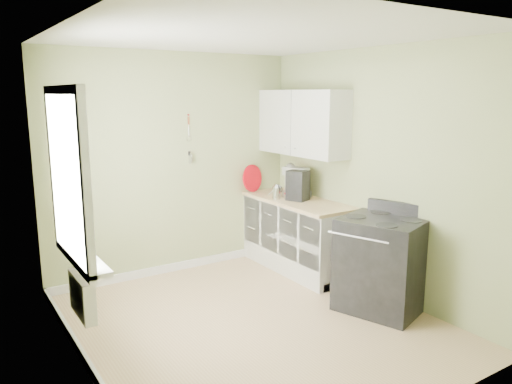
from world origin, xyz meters
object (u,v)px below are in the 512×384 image
kettle (277,192)px  coffee_maker (298,186)px  stand_mixer (296,183)px  stove (381,264)px

kettle → coffee_maker: bearing=-47.3°
stand_mixer → kettle: 0.29m
stove → stand_mixer: stand_mixer is taller
stove → coffee_maker: (-0.01, 1.40, 0.59)m
stand_mixer → kettle: size_ratio=2.29×
kettle → coffee_maker: size_ratio=0.50×
stove → kettle: 1.68m
stove → stand_mixer: 1.68m
stove → coffee_maker: coffee_maker is taller
kettle → stove: bearing=-83.1°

